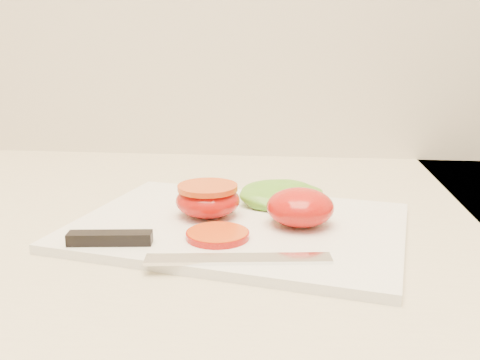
# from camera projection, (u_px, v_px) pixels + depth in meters

# --- Properties ---
(cutting_board) EXTENTS (0.39, 0.32, 0.01)m
(cutting_board) POSITION_uv_depth(u_px,v_px,m) (239.00, 226.00, 0.58)
(cutting_board) COLOR white
(cutting_board) RESTS_ON counter
(tomato_half_dome) EXTENTS (0.07, 0.07, 0.04)m
(tomato_half_dome) POSITION_uv_depth(u_px,v_px,m) (300.00, 207.00, 0.57)
(tomato_half_dome) COLOR red
(tomato_half_dome) RESTS_ON cutting_board
(tomato_half_cut) EXTENTS (0.07, 0.07, 0.04)m
(tomato_half_cut) POSITION_uv_depth(u_px,v_px,m) (208.00, 199.00, 0.60)
(tomato_half_cut) COLOR red
(tomato_half_cut) RESTS_ON cutting_board
(tomato_slice_0) EXTENTS (0.06, 0.06, 0.01)m
(tomato_slice_0) POSITION_uv_depth(u_px,v_px,m) (218.00, 235.00, 0.54)
(tomato_slice_0) COLOR #D25B16
(tomato_slice_0) RESTS_ON cutting_board
(lettuce_leaf_0) EXTENTS (0.12, 0.09, 0.02)m
(lettuce_leaf_0) POSITION_uv_depth(u_px,v_px,m) (282.00, 195.00, 0.64)
(lettuce_leaf_0) COLOR #60A12A
(lettuce_leaf_0) RESTS_ON cutting_board
(knife) EXTENTS (0.26, 0.06, 0.01)m
(knife) POSITION_uv_depth(u_px,v_px,m) (158.00, 246.00, 0.50)
(knife) COLOR silver
(knife) RESTS_ON cutting_board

